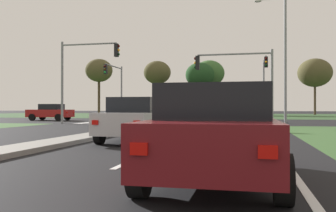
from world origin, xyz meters
The scene contains 36 objects.
ground_plane centered at (0.00, 30.00, 0.00)m, with size 200.00×200.00×0.00m, color black.
grass_verge_far_left centered at (-25.50, 54.50, 0.00)m, with size 35.00×35.00×0.01m, color #2D4C28.
median_island_near centered at (0.00, 11.00, 0.07)m, with size 1.20×22.00×0.14m, color gray.
median_island_far centered at (0.00, 55.00, 0.07)m, with size 1.20×36.00×0.14m, color gray.
lane_dash_near centered at (3.50, 5.87, 0.01)m, with size 0.14×2.00×0.01m, color silver.
lane_dash_second centered at (3.50, 11.87, 0.01)m, with size 0.14×2.00×0.01m, color silver.
lane_dash_third centered at (3.50, 17.87, 0.01)m, with size 0.14×2.00×0.01m, color silver.
edge_line_right centered at (6.85, 12.00, 0.01)m, with size 0.14×24.00×0.01m, color silver.
stop_bar_near centered at (3.80, 23.00, 0.01)m, with size 6.40×0.50×0.01m, color silver.
crosswalk_bar_near centered at (-6.40, 24.80, 0.01)m, with size 0.70×2.80×0.01m, color silver.
crosswalk_bar_second centered at (-5.25, 24.80, 0.01)m, with size 0.70×2.80×0.01m, color silver.
crosswalk_bar_third centered at (-4.10, 24.80, 0.01)m, with size 0.70×2.80×0.01m, color silver.
crosswalk_bar_fourth centered at (-2.95, 24.80, 0.01)m, with size 0.70×2.80×0.01m, color silver.
crosswalk_bar_fifth centered at (-1.80, 24.80, 0.01)m, with size 0.70×2.80×0.01m, color silver.
crosswalk_bar_sixth centered at (-0.65, 24.80, 0.01)m, with size 0.70×2.80×0.01m, color silver.
crosswalk_bar_seventh centered at (0.50, 24.80, 0.01)m, with size 0.70×2.80×0.01m, color silver.
crosswalk_bar_eighth centered at (1.65, 24.80, 0.01)m, with size 0.70×2.80×0.01m, color silver.
car_maroon_near centered at (5.56, 4.14, 0.78)m, with size 2.04×4.14×1.54m.
car_red_second centered at (-12.00, 29.32, 0.78)m, with size 4.15×1.94×1.54m.
car_beige_third centered at (4.91, 30.78, 0.78)m, with size 4.56×2.09×1.51m.
car_black_fourth centered at (-2.22, 55.71, 0.76)m, with size 1.95×4.41×1.48m.
car_silver_fifth centered at (2.17, 10.87, 0.79)m, with size 1.96×4.61×1.55m.
car_white_sixth centered at (-1.05, 28.53, 0.81)m, with size 4.17×1.96×1.58m.
car_navy_seventh centered at (-0.47, 32.23, 0.78)m, with size 4.58×1.99×1.53m.
car_grey_eighth centered at (-2.36, 44.30, 0.82)m, with size 2.09×4.16×1.61m.
traffic_signal_near_left centered at (-6.00, 23.40, 4.20)m, with size 4.66×0.32×6.14m.
traffic_signal_far_left centered at (-7.60, 34.81, 3.96)m, with size 0.32×4.98×5.73m.
traffic_signal_far_right centered at (7.60, 34.72, 4.15)m, with size 0.32×5.31×6.00m.
traffic_signal_near_right centered at (5.56, 23.40, 3.56)m, with size 5.31×0.32×5.08m.
street_lamp_second centered at (8.59, 26.92, 5.31)m, with size 2.38×0.28×9.52m.
pedestrian_at_median centered at (0.27, 38.17, 1.26)m, with size 0.34×0.34×1.84m.
treeline_near centered at (-20.48, 60.67, 7.92)m, with size 4.91×4.91×10.06m.
treeline_second centered at (-10.57, 64.78, 7.74)m, with size 5.08×5.08×9.94m.
treeline_third centered at (-1.78, 59.13, 6.64)m, with size 4.88×4.88×8.74m.
treeline_fourth centered at (-0.47, 61.12, 7.06)m, with size 5.22×5.22×9.31m.
treeline_fifth centered at (16.87, 62.76, 6.97)m, with size 5.55×5.55×9.35m.
Camera 1 is at (6.05, -1.80, 1.19)m, focal length 39.27 mm.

